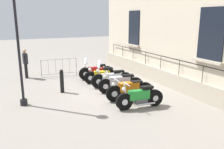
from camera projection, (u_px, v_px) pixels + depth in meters
ground_plane at (117, 90)px, 11.28m from camera, size 60.00×60.00×0.00m
building_facade at (170, 1)px, 11.47m from camera, size 0.82×13.56×8.74m
motorcycle_red at (96, 72)px, 13.18m from camera, size 2.03×0.57×1.27m
motorcycle_yellow at (103, 76)px, 12.33m from camera, size 1.97×0.86×0.98m
motorcycle_white at (112, 79)px, 11.63m from camera, size 2.15×0.65×1.41m
motorcycle_silver at (121, 83)px, 10.80m from camera, size 2.11×0.83×1.00m
motorcycle_orange at (130, 89)px, 9.82m from camera, size 2.14×0.70×0.95m
motorcycle_green at (140, 98)px, 8.94m from camera, size 1.99×0.59×1.03m
lamppost at (17, 36)px, 8.66m from camera, size 0.35×0.35×4.69m
crowd_barrier at (59, 67)px, 13.83m from camera, size 2.12×0.17×1.05m
bollard at (62, 81)px, 10.77m from camera, size 0.18×0.18×1.11m
pedestrian_standing at (25, 62)px, 13.26m from camera, size 0.27×0.52×1.70m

